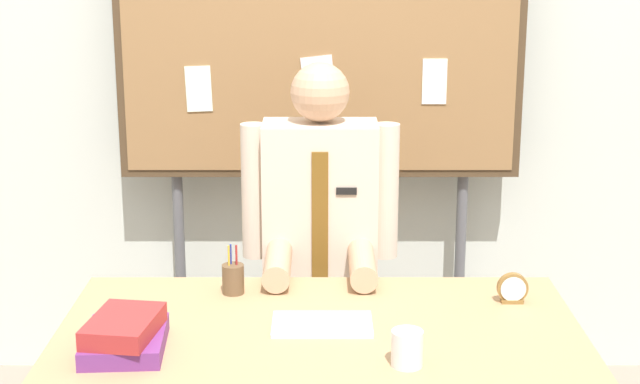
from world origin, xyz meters
TOP-DOWN VIEW (x-y plane):
  - back_wall at (0.00, 1.33)m, footprint 6.40×0.08m
  - desk at (0.00, 0.00)m, footprint 1.53×0.80m
  - person at (0.00, 0.63)m, footprint 0.55×0.56m
  - bulletin_board at (0.00, 1.13)m, footprint 1.59×0.09m
  - book_stack at (-0.54, -0.19)m, footprint 0.23×0.30m
  - open_notebook at (0.01, -0.02)m, footprint 0.29×0.18m
  - desk_clock at (0.60, 0.17)m, footprint 0.10×0.04m
  - coffee_mug at (0.23, -0.29)m, footprint 0.08×0.08m
  - pen_holder at (-0.28, 0.25)m, footprint 0.07×0.07m

SIDE VIEW (x-z plane):
  - desk at x=0.00m, z-range 0.28..1.02m
  - person at x=0.00m, z-range -0.05..1.38m
  - open_notebook at x=0.01m, z-range 0.74..0.75m
  - desk_clock at x=0.60m, z-range 0.73..0.83m
  - book_stack at x=-0.54m, z-range 0.73..0.84m
  - pen_holder at x=-0.28m, z-range 0.71..0.87m
  - coffee_mug at x=0.23m, z-range 0.74..0.84m
  - back_wall at x=0.00m, z-range 0.00..2.70m
  - bulletin_board at x=0.00m, z-range 0.43..2.55m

